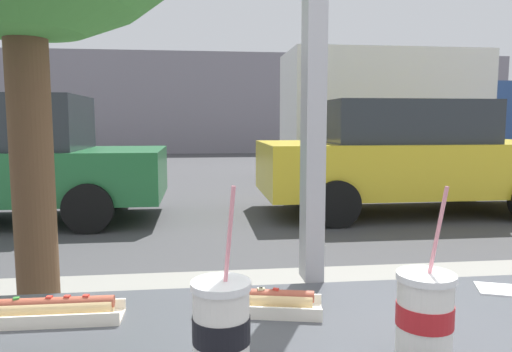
% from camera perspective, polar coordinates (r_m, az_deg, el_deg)
% --- Properties ---
extents(ground_plane, '(60.00, 60.00, 0.00)m').
position_cam_1_polar(ground_plane, '(9.26, -4.91, -2.33)').
color(ground_plane, '#424244').
extents(sidewalk_strip, '(16.00, 2.80, 0.11)m').
position_cam_1_polar(sidewalk_strip, '(3.08, -0.65, -19.92)').
color(sidewalk_strip, gray).
rests_on(sidewalk_strip, ground).
extents(building_facade_far, '(28.00, 1.20, 4.38)m').
position_cam_1_polar(building_facade_far, '(21.69, -6.10, 8.55)').
color(building_facade_far, gray).
rests_on(building_facade_far, ground).
extents(soda_cup_left, '(0.10, 0.10, 0.31)m').
position_cam_1_polar(soda_cup_left, '(0.94, 19.35, -15.09)').
color(soda_cup_left, silver).
rests_on(soda_cup_left, window_counter).
extents(soda_cup_right, '(0.10, 0.10, 0.32)m').
position_cam_1_polar(soda_cup_right, '(0.82, -4.12, -17.50)').
color(soda_cup_right, silver).
rests_on(soda_cup_right, window_counter).
extents(hotdog_tray_near, '(0.27, 0.09, 0.05)m').
position_cam_1_polar(hotdog_tray_near, '(1.13, -22.55, -14.45)').
color(hotdog_tray_near, beige).
rests_on(hotdog_tray_near, window_counter).
extents(hotdog_tray_far, '(0.29, 0.15, 0.05)m').
position_cam_1_polar(hotdog_tray_far, '(1.09, 0.38, -14.63)').
color(hotdog_tray_far, silver).
rests_on(hotdog_tray_far, window_counter).
extents(napkin_wrapper, '(0.14, 0.13, 0.00)m').
position_cam_1_polar(napkin_wrapper, '(1.37, 27.21, -11.90)').
color(napkin_wrapper, white).
rests_on(napkin_wrapper, window_counter).
extents(parked_car_yellow, '(4.56, 2.08, 1.73)m').
position_cam_1_polar(parked_car_yellow, '(7.83, 17.33, 2.27)').
color(parked_car_yellow, gold).
rests_on(parked_car_yellow, ground).
extents(box_truck, '(6.43, 2.44, 3.08)m').
position_cam_1_polar(box_truck, '(12.66, 17.51, 7.30)').
color(box_truck, silver).
rests_on(box_truck, ground).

